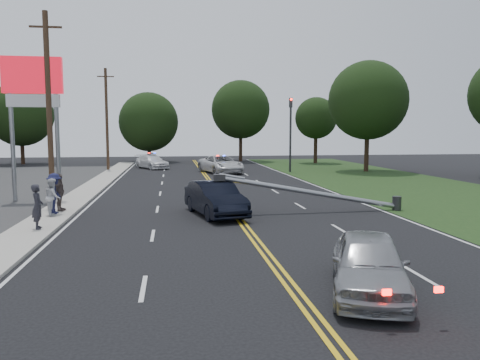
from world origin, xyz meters
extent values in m
plane|color=black|center=(0.00, 0.00, 0.00)|extent=(120.00, 120.00, 0.00)
cube|color=#A5A195|center=(-8.40, 10.00, 0.06)|extent=(1.80, 70.00, 0.12)
cube|color=#183313|center=(13.50, 10.00, 0.01)|extent=(12.00, 80.00, 0.01)
cube|color=gold|center=(0.00, 10.00, 0.01)|extent=(0.36, 80.00, 0.00)
cylinder|color=gray|center=(-11.70, 14.00, 3.50)|extent=(0.24, 0.24, 7.00)
cylinder|color=gray|center=(-9.30, 14.00, 3.50)|extent=(0.24, 0.24, 7.00)
cube|color=red|center=(-10.50, 14.00, 7.00)|extent=(3.20, 0.35, 2.00)
cube|color=white|center=(-10.50, 14.00, 5.60)|extent=(2.80, 0.30, 0.70)
cylinder|color=#2D2D30|center=(8.30, 30.00, 3.50)|extent=(0.20, 0.20, 7.00)
cube|color=#2D2D30|center=(8.30, 30.00, 6.60)|extent=(0.28, 0.28, 0.90)
sphere|color=#FF0C07|center=(8.30, 29.84, 6.90)|extent=(0.22, 0.22, 0.22)
cylinder|color=#2D2D30|center=(8.10, 8.00, 0.35)|extent=(0.44, 0.44, 0.70)
cylinder|color=gray|center=(3.67, 8.00, 0.98)|extent=(8.90, 0.24, 1.80)
cube|color=#2D2D30|center=(-0.76, 8.00, 1.76)|extent=(0.55, 0.32, 0.30)
cylinder|color=#382619|center=(-9.20, 12.00, 5.00)|extent=(0.28, 0.28, 10.00)
cube|color=#382619|center=(-9.20, 12.00, 9.20)|extent=(1.60, 0.10, 0.10)
cylinder|color=#382619|center=(-9.20, 34.00, 5.00)|extent=(0.28, 0.28, 10.00)
cube|color=#382619|center=(-9.20, 34.00, 9.20)|extent=(1.60, 0.10, 0.10)
cylinder|color=black|center=(-20.43, 44.87, 1.70)|extent=(0.44, 0.44, 3.40)
sphere|color=black|center=(-20.43, 44.87, 5.86)|extent=(7.42, 7.42, 7.42)
cylinder|color=black|center=(-5.77, 46.73, 1.47)|extent=(0.44, 0.44, 2.95)
sphere|color=black|center=(-5.77, 46.73, 5.07)|extent=(7.41, 7.41, 7.41)
cylinder|color=black|center=(5.93, 46.54, 1.94)|extent=(0.44, 0.44, 3.88)
sphere|color=black|center=(5.93, 46.54, 6.68)|extent=(7.50, 7.50, 7.50)
cylinder|color=black|center=(14.48, 41.66, 1.60)|extent=(0.44, 0.44, 3.19)
sphere|color=black|center=(14.48, 41.66, 5.50)|extent=(5.05, 5.05, 5.05)
cylinder|color=black|center=(15.82, 29.59, 1.99)|extent=(0.44, 0.44, 3.98)
sphere|color=black|center=(15.82, 29.59, 6.86)|extent=(7.56, 7.56, 7.56)
imported|color=black|center=(-0.97, 7.89, 0.80)|extent=(2.78, 5.12, 1.60)
imported|color=#94969B|center=(1.74, -3.13, 0.74)|extent=(3.07, 4.65, 1.47)
imported|color=silver|center=(1.59, 29.87, 0.83)|extent=(4.32, 6.47, 1.65)
imported|color=silver|center=(-5.01, 36.08, 0.71)|extent=(4.11, 5.27, 1.43)
imported|color=#25252C|center=(-8.16, 5.36, 1.00)|extent=(0.55, 0.71, 1.76)
imported|color=silver|center=(-8.31, 8.35, 0.96)|extent=(0.85, 0.97, 1.69)
imported|color=#1B1D43|center=(-8.33, 8.81, 1.06)|extent=(0.82, 1.28, 1.88)
imported|color=#5D4F4A|center=(-8.27, 9.51, 1.01)|extent=(0.57, 1.10, 1.79)
camera|label=1|loc=(-2.94, -13.60, 3.93)|focal=35.00mm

